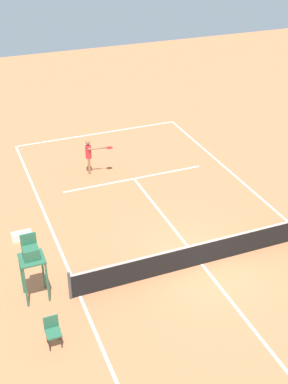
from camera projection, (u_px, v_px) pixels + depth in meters
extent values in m
plane|color=#D37A4C|center=(202.00, 264.00, 18.31)|extent=(60.00, 60.00, 0.00)
cube|color=white|center=(98.00, 133.00, 28.28)|extent=(9.07, 0.10, 0.01)
cube|color=white|center=(80.00, 296.00, 16.85)|extent=(0.10, 24.93, 0.01)
cube|color=white|center=(134.00, 179.00, 23.79)|extent=(6.80, 0.10, 0.01)
cube|color=white|center=(202.00, 264.00, 18.31)|extent=(0.10, 13.71, 0.01)
cylinder|color=#4C4C51|center=(70.00, 286.00, 16.49)|extent=(0.10, 0.10, 1.07)
cube|color=black|center=(202.00, 254.00, 18.08)|extent=(9.67, 0.03, 0.91)
cube|color=white|center=(203.00, 243.00, 17.84)|extent=(9.67, 0.04, 0.06)
cylinder|color=#9E704C|center=(89.00, 164.00, 24.17)|extent=(0.12, 0.12, 0.80)
cylinder|color=#9E704C|center=(89.00, 166.00, 24.00)|extent=(0.12, 0.12, 0.80)
cylinder|color=red|center=(88.00, 152.00, 23.73)|extent=(0.28, 0.28, 0.62)
sphere|color=#9E704C|center=(88.00, 142.00, 23.48)|extent=(0.23, 0.23, 0.23)
cylinder|color=#9E704C|center=(88.00, 150.00, 23.87)|extent=(0.09, 0.09, 0.55)
cylinder|color=#9E704C|center=(94.00, 149.00, 23.48)|extent=(0.56, 0.22, 0.09)
cylinder|color=black|center=(103.00, 148.00, 23.53)|extent=(0.26, 0.10, 0.04)
ellipsoid|color=red|center=(109.00, 148.00, 23.56)|extent=(0.38, 0.35, 0.04)
sphere|color=#CCE033|center=(112.00, 191.00, 22.78)|extent=(0.07, 0.07, 0.07)
cylinder|color=#2D6B4C|center=(48.00, 282.00, 16.27)|extent=(0.07, 0.07, 1.55)
cylinder|color=#2D6B4C|center=(26.00, 288.00, 16.05)|extent=(0.07, 0.07, 1.55)
cylinder|color=#2D6B4C|center=(43.00, 269.00, 16.83)|extent=(0.07, 0.07, 1.55)
cylinder|color=#2D6B4C|center=(22.00, 275.00, 16.61)|extent=(0.07, 0.07, 1.55)
cube|color=#2D6B4C|center=(32.00, 259.00, 16.03)|extent=(0.80, 0.80, 0.06)
cube|color=#2D6B4C|center=(31.00, 253.00, 15.91)|extent=(0.50, 0.44, 0.40)
cube|color=#2D6B4C|center=(28.00, 240.00, 15.90)|extent=(0.50, 0.06, 0.50)
cylinder|color=#262626|center=(62.00, 342.00, 14.83)|extent=(0.04, 0.04, 0.45)
cylinder|color=#262626|center=(50.00, 345.00, 14.72)|extent=(0.04, 0.04, 0.45)
cylinder|color=#262626|center=(59.00, 334.00, 15.11)|extent=(0.04, 0.04, 0.45)
cylinder|color=#262626|center=(47.00, 337.00, 15.00)|extent=(0.04, 0.04, 0.45)
cube|color=#2D6B4C|center=(53.00, 333.00, 14.79)|extent=(0.44, 0.44, 0.06)
cube|color=#2D6B4C|center=(51.00, 322.00, 14.84)|extent=(0.44, 0.04, 0.44)
cube|color=white|center=(22.00, 236.00, 19.57)|extent=(0.76, 0.32, 0.30)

